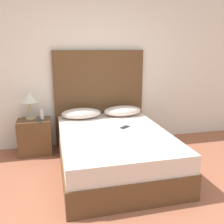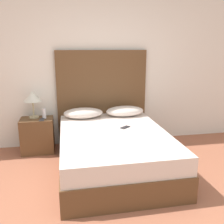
% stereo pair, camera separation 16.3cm
% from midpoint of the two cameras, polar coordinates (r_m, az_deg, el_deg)
% --- Properties ---
extents(wall_back, '(10.00, 0.06, 2.70)m').
position_cam_midpoint_polar(wall_back, '(4.25, -4.28, 10.73)').
color(wall_back, white).
rests_on(wall_back, ground_plane).
extents(bed, '(1.44, 1.96, 0.53)m').
position_cam_midpoint_polar(bed, '(3.46, -0.98, -8.75)').
color(bed, brown).
rests_on(bed, ground_plane).
extents(headboard, '(1.51, 0.05, 1.59)m').
position_cam_midpoint_polar(headboard, '(4.25, -4.01, 3.17)').
color(headboard, brown).
rests_on(headboard, ground_plane).
extents(pillow_left, '(0.63, 0.35, 0.16)m').
position_cam_midpoint_polar(pillow_left, '(4.00, -8.19, -0.33)').
color(pillow_left, silver).
rests_on(pillow_left, bed).
extents(pillow_right, '(0.63, 0.35, 0.16)m').
position_cam_midpoint_polar(pillow_right, '(4.12, 1.31, 0.25)').
color(pillow_right, silver).
rests_on(pillow_right, bed).
extents(phone_on_bed, '(0.16, 0.15, 0.01)m').
position_cam_midpoint_polar(phone_on_bed, '(3.54, 1.61, -3.48)').
color(phone_on_bed, '#232328').
rests_on(phone_on_bed, bed).
extents(nightstand, '(0.50, 0.36, 0.55)m').
position_cam_midpoint_polar(nightstand, '(4.12, -18.26, -5.39)').
color(nightstand, brown).
rests_on(nightstand, ground_plane).
extents(table_lamp, '(0.27, 0.27, 0.42)m').
position_cam_midpoint_polar(table_lamp, '(4.04, -19.43, 3.00)').
color(table_lamp, tan).
rests_on(table_lamp, nightstand).
extents(phone_on_nightstand, '(0.07, 0.15, 0.01)m').
position_cam_midpoint_polar(phone_on_nightstand, '(3.95, -17.33, -1.90)').
color(phone_on_nightstand, '#232328').
rests_on(phone_on_nightstand, nightstand).
extents(toiletry_bottle, '(0.06, 0.06, 0.16)m').
position_cam_midpoint_polar(toiletry_bottle, '(4.01, -16.89, -0.50)').
color(toiletry_bottle, silver).
rests_on(toiletry_bottle, nightstand).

